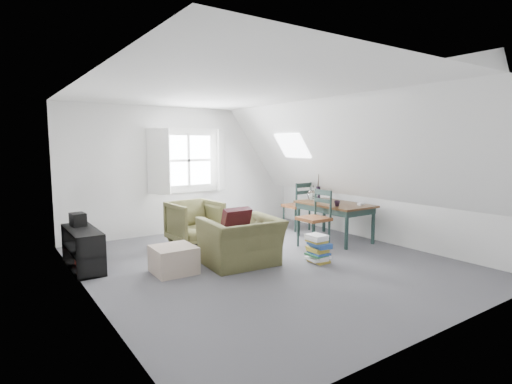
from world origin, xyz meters
TOP-DOWN VIEW (x-y plane):
  - floor at (0.00, 0.00)m, footprint 5.50×5.50m
  - ceiling at (0.00, 0.00)m, footprint 5.50×5.50m
  - wall_back at (0.00, 2.75)m, footprint 5.00×0.00m
  - wall_front at (0.00, -2.75)m, footprint 5.00×0.00m
  - wall_left at (-2.50, 0.00)m, footprint 0.00×5.50m
  - wall_right at (2.50, 0.00)m, footprint 0.00×5.50m
  - slope_left at (-1.55, 0.00)m, footprint 3.19×5.50m
  - slope_right at (1.55, 0.00)m, footprint 3.19×5.50m
  - dormer_window at (0.00, 2.68)m, footprint 1.71×0.35m
  - skylight at (1.55, 1.30)m, footprint 0.35×0.75m
  - armchair_near at (-0.39, 0.12)m, footprint 1.13×1.01m
  - armchair_far at (-0.37, 1.69)m, footprint 0.87×0.89m
  - throw_pillow at (-0.39, 0.27)m, footprint 0.45×0.26m
  - ottoman at (-1.35, 0.35)m, footprint 0.57×0.57m
  - dining_table at (1.88, 0.46)m, footprint 0.83×1.38m
  - demijohn at (1.73, 0.91)m, footprint 0.20×0.20m
  - vase_twigs at (1.98, 1.01)m, footprint 0.08×0.09m
  - cup at (1.63, 0.16)m, footprint 0.11×0.11m
  - paper_box at (2.08, 0.01)m, footprint 0.12×0.08m
  - dining_chair_far at (1.90, 1.52)m, footprint 0.47×0.47m
  - dining_chair_near at (1.24, 0.28)m, footprint 0.46×0.46m
  - media_shelf at (-2.34, 1.23)m, footprint 0.38×1.13m
  - electronics_box at (-2.34, 1.51)m, footprint 0.21×0.28m
  - magazine_stack at (0.64, -0.42)m, footprint 0.32×0.38m

SIDE VIEW (x-z plane):
  - floor at x=0.00m, z-range 0.00..0.00m
  - armchair_near at x=-0.39m, z-range -0.35..0.35m
  - armchair_far at x=-0.37m, z-range -0.38..0.38m
  - ottoman at x=-1.35m, z-range 0.00..0.37m
  - magazine_stack at x=0.64m, z-range 0.00..0.42m
  - media_shelf at x=-2.34m, z-range -0.03..0.55m
  - dining_chair_near at x=1.24m, z-range 0.02..1.01m
  - dining_chair_far at x=1.90m, z-range 0.02..1.02m
  - dining_table at x=1.88m, z-range 0.25..0.95m
  - throw_pillow at x=-0.39m, z-range 0.38..0.84m
  - electronics_box at x=-2.34m, z-range 0.56..0.77m
  - cup at x=1.63m, z-range 0.64..0.74m
  - paper_box at x=2.08m, z-range 0.69..0.73m
  - demijohn at x=1.73m, z-range 0.67..0.95m
  - vase_twigs at x=1.98m, z-range 0.52..1.15m
  - wall_back at x=0.00m, z-range -1.25..3.75m
  - wall_front at x=0.00m, z-range -1.25..3.75m
  - wall_left at x=-2.50m, z-range -1.50..4.00m
  - wall_right at x=2.50m, z-range -1.50..4.00m
  - dormer_window at x=0.00m, z-range 0.80..2.10m
  - skylight at x=1.55m, z-range 1.51..1.98m
  - slope_left at x=-1.55m, z-range -0.47..4.02m
  - slope_right at x=1.55m, z-range -0.47..4.02m
  - ceiling at x=0.00m, z-range 2.50..2.50m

